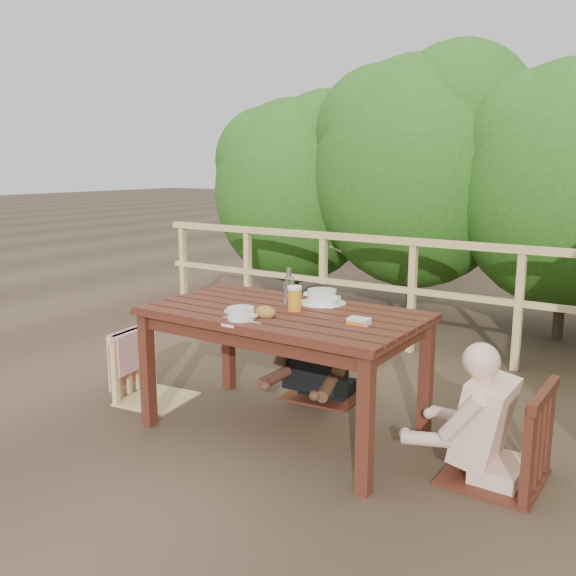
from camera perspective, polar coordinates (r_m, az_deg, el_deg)
The scene contains 15 objects.
ground at distance 3.95m, azimuth -0.41°, elevation -13.02°, with size 60.00×60.00×0.00m, color brown.
table at distance 3.81m, azimuth -0.42°, elevation -7.82°, with size 1.64×0.92×0.76m, color #401B11.
chair_left at distance 4.37m, azimuth -12.23°, elevation -4.43°, with size 0.46×0.46×0.92m, color tan.
chair_far at distance 4.36m, azimuth 3.64°, elevation -3.53°, with size 0.51×0.51×1.03m, color #401B11.
chair_right at distance 3.39m, azimuth 18.90°, elevation -8.59°, with size 0.51×0.51×1.02m, color #401B11.
woman at distance 4.35m, azimuth 3.79°, elevation -1.92°, with size 0.51×0.63×1.27m, color black, non-canonical shape.
diner_right at distance 3.35m, azimuth 19.49°, elevation -7.29°, with size 0.48×0.59×1.19m, color beige, non-canonical shape.
railing at distance 5.49m, azimuth 11.37°, elevation -0.73°, with size 5.60×0.10×1.01m, color tan.
hedge_row at distance 6.40m, azimuth 19.52°, elevation 13.11°, with size 6.60×1.60×3.80m, color #235116, non-canonical shape.
soup_near at distance 3.47m, azimuth -4.37°, elevation -2.49°, with size 0.26×0.26×0.09m, color white.
soup_far at distance 3.89m, azimuth 3.15°, elevation -0.87°, with size 0.30×0.30×0.10m, color white.
bread_roll at distance 3.54m, azimuth -2.10°, elevation -2.27°, with size 0.13×0.10×0.08m, color #AF652D.
beer_glass at distance 3.67m, azimuth 0.62°, elevation -1.08°, with size 0.09×0.09×0.17m, color gold.
bottle at distance 3.71m, azimuth 0.10°, elevation -0.14°, with size 0.06×0.06×0.26m, color white.
butter_tub at distance 3.39m, azimuth 6.56°, elevation -3.18°, with size 0.12×0.08×0.05m, color white.
Camera 1 is at (2.02, -2.98, 1.63)m, focal length 38.53 mm.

